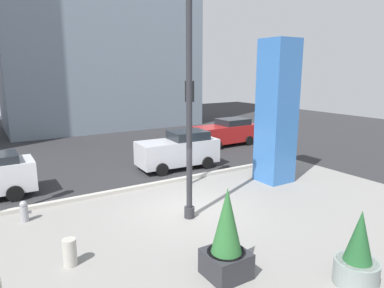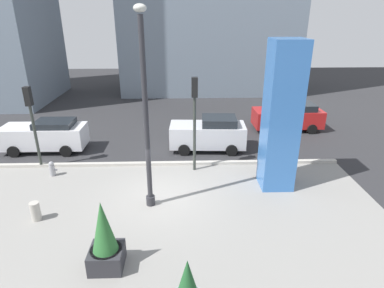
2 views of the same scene
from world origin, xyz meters
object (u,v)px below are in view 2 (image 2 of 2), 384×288
Objects in this scene: lamp_post at (146,118)px; car_curb_west at (289,117)px; concrete_bollard at (35,211)px; car_far_lane at (209,134)px; potted_plant_curbside at (105,240)px; traffic_light_corner at (195,110)px; traffic_light_far_side at (31,114)px; car_curb_east at (45,135)px; art_pillar_blue at (281,118)px; fire_hydrant at (52,169)px.

car_curb_west is (8.41, 8.91, -2.81)m from lamp_post.
concrete_bollard is 0.18× the size of car_far_lane.
potted_plant_curbside is 7.52m from traffic_light_corner.
car_far_lane is (7.09, 6.62, 0.59)m from concrete_bollard.
car_far_lane is 0.96× the size of car_curb_west.
traffic_light_far_side is (-1.62, 4.58, 2.45)m from concrete_bollard.
traffic_light_far_side is 15.33m from car_curb_west.
potted_plant_curbside is at bearing -60.20° from car_curb_east.
art_pillar_blue is at bearing -24.65° from traffic_light_corner.
art_pillar_blue is 8.31m from car_curb_west.
concrete_bollard is 0.16× the size of traffic_light_corner.
traffic_light_corner reaches higher than traffic_light_far_side.
potted_plant_curbside is at bearing -112.93° from car_far_lane.
traffic_light_far_side reaches higher than potted_plant_curbside.
lamp_post reaches higher than art_pillar_blue.
concrete_bollard is 16.03m from car_curb_west.
lamp_post is at bearing -42.49° from car_curb_east.
lamp_post is 10.14× the size of concrete_bollard.
car_far_lane is at bearing 67.07° from potted_plant_curbside.
traffic_light_corner is 1.02× the size of car_curb_east.
art_pillar_blue reaches higher than fire_hydrant.
traffic_light_far_side is at bearing -77.15° from car_curb_east.
concrete_bollard is (-4.25, -0.91, -3.34)m from lamp_post.
fire_hydrant is at bearing -46.15° from traffic_light_far_side.
concrete_bollard is at bearing -79.18° from fire_hydrant.
fire_hydrant is 2.80m from traffic_light_far_side.
traffic_light_corner is at bearing -109.54° from car_far_lane.
traffic_light_corner reaches higher than car_curb_west.
concrete_bollard is 9.71m from car_far_lane.
traffic_light_far_side is at bearing -166.83° from car_far_lane.
art_pillar_blue is 10.44m from concrete_bollard.
traffic_light_corner reaches higher than concrete_bollard.
car_far_lane reaches higher than car_curb_east.
art_pillar_blue is at bearing -111.29° from car_curb_west.
potted_plant_curbside is 0.55× the size of car_far_lane.
traffic_light_corner is at bearing -4.05° from traffic_light_far_side.
potted_plant_curbside is at bearing -127.38° from car_curb_west.
car_curb_east is 15.09m from car_curb_west.
lamp_post is at bearing -121.60° from traffic_light_corner.
fire_hydrant is (-3.90, 6.16, -0.64)m from potted_plant_curbside.
potted_plant_curbside is 0.52× the size of car_curb_west.
concrete_bollard is 0.16× the size of car_curb_east.
art_pillar_blue is 12.85m from car_curb_east.
car_far_lane is (3.88, 9.16, -0.05)m from potted_plant_curbside.
car_curb_east is (-2.11, 6.74, 0.54)m from concrete_bollard.
art_pillar_blue is 8.49m from potted_plant_curbside.
potted_plant_curbside is at bearing -143.04° from art_pillar_blue.
car_curb_east is (-0.49, 2.16, -1.91)m from traffic_light_far_side.
fire_hydrant is 1.00× the size of concrete_bollard.
concrete_bollard is at bearing -166.29° from art_pillar_blue.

